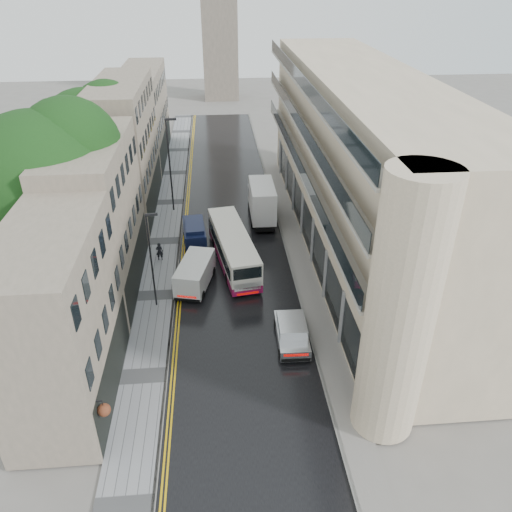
{
  "coord_description": "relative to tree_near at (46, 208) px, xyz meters",
  "views": [
    {
      "loc": [
        -1.13,
        -11.25,
        20.93
      ],
      "look_at": [
        1.35,
        18.0,
        3.76
      ],
      "focal_mm": 35.0,
      "sensor_mm": 36.0,
      "label": 1
    }
  ],
  "objects": [
    {
      "name": "white_van",
      "position": [
        8.2,
        -1.03,
        -5.86
      ],
      "size": [
        3.1,
        5.05,
        2.13
      ],
      "primitive_type": null,
      "rotation": [
        0.0,
        0.0,
        -0.25
      ],
      "color": "silver",
      "rests_on": "road"
    },
    {
      "name": "tree_far",
      "position": [
        0.3,
        13.0,
        -0.72
      ],
      "size": [
        9.24,
        9.24,
        12.46
      ],
      "primitive_type": null,
      "color": "black",
      "rests_on": "ground"
    },
    {
      "name": "modern_block",
      "position": [
        22.8,
        6.0,
        0.05
      ],
      "size": [
        8.0,
        40.0,
        14.0
      ],
      "primitive_type": null,
      "color": "beige",
      "rests_on": "ground"
    },
    {
      "name": "road",
      "position": [
        12.5,
        7.5,
        -6.94
      ],
      "size": [
        9.0,
        85.0,
        0.02
      ],
      "primitive_type": "cube",
      "color": "black",
      "rests_on": "ground"
    },
    {
      "name": "lamp_post_far",
      "position": [
        7.08,
        13.89,
        -2.36
      ],
      "size": [
        1.02,
        0.28,
        8.93
      ],
      "primitive_type": null,
      "rotation": [
        0.0,
        0.0,
        0.05
      ],
      "color": "black",
      "rests_on": "left_sidewalk"
    },
    {
      "name": "navy_van",
      "position": [
        8.64,
        5.12,
        -5.8
      ],
      "size": [
        2.15,
        4.55,
        2.25
      ],
      "primitive_type": null,
      "rotation": [
        0.0,
        0.0,
        0.09
      ],
      "color": "#0E1533",
      "rests_on": "road"
    },
    {
      "name": "silver_hatchback",
      "position": [
        14.84,
        -8.15,
        -6.12
      ],
      "size": [
        1.98,
        4.32,
        1.6
      ],
      "primitive_type": null,
      "rotation": [
        0.0,
        0.0,
        -0.02
      ],
      "color": "#B9BABE",
      "rests_on": "road"
    },
    {
      "name": "tree_near",
      "position": [
        0.0,
        0.0,
        0.0
      ],
      "size": [
        10.56,
        10.56,
        13.89
      ],
      "primitive_type": null,
      "color": "black",
      "rests_on": "ground"
    },
    {
      "name": "left_sidewalk",
      "position": [
        6.65,
        7.5,
        -6.89
      ],
      "size": [
        2.7,
        85.0,
        0.12
      ],
      "primitive_type": "cube",
      "color": "gray",
      "rests_on": "ground"
    },
    {
      "name": "pedestrian",
      "position": [
        6.54,
        4.27,
        -6.05
      ],
      "size": [
        0.57,
        0.38,
        1.55
      ],
      "primitive_type": "imported",
      "rotation": [
        0.0,
        0.0,
        3.16
      ],
      "color": "black",
      "rests_on": "left_sidewalk"
    },
    {
      "name": "lamp_post_near",
      "position": [
        6.78,
        -2.0,
        -3.3
      ],
      "size": [
        0.81,
        0.28,
        7.06
      ],
      "primitive_type": null,
      "rotation": [
        0.0,
        0.0,
        0.13
      ],
      "color": "black",
      "rests_on": "left_sidewalk"
    },
    {
      "name": "white_lorry",
      "position": [
        14.51,
        9.64,
        -5.05
      ],
      "size": [
        2.16,
        7.14,
        3.75
      ],
      "primitive_type": null,
      "rotation": [
        0.0,
        0.0,
        -0.0
      ],
      "color": "silver",
      "rests_on": "road"
    },
    {
      "name": "cream_bus",
      "position": [
        11.89,
        0.44,
        -5.55
      ],
      "size": [
        3.89,
        10.31,
        2.75
      ],
      "primitive_type": null,
      "rotation": [
        0.0,
        0.0,
        0.16
      ],
      "color": "silver",
      "rests_on": "road"
    },
    {
      "name": "old_shop_row",
      "position": [
        3.05,
        10.0,
        -0.95
      ],
      "size": [
        4.5,
        56.0,
        12.0
      ],
      "primitive_type": null,
      "color": "gray",
      "rests_on": "ground"
    },
    {
      "name": "right_sidewalk",
      "position": [
        17.9,
        7.5,
        -6.89
      ],
      "size": [
        1.8,
        85.0,
        0.12
      ],
      "primitive_type": "cube",
      "color": "slate",
      "rests_on": "ground"
    }
  ]
}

